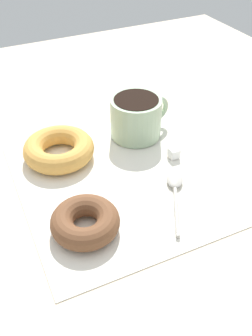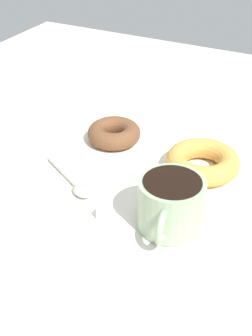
{
  "view_description": "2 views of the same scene",
  "coord_description": "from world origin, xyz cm",
  "px_view_note": "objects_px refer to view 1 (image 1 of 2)",
  "views": [
    {
      "loc": [
        -40.33,
        16.31,
        37.72
      ],
      "look_at": [
        -1.41,
        -2.43,
        2.3
      ],
      "focal_mm": 40.0,
      "sensor_mm": 36.0,
      "label": 1
    },
    {
      "loc": [
        25.11,
        -54.14,
        41.17
      ],
      "look_at": [
        -1.41,
        -2.43,
        2.3
      ],
      "focal_mm": 50.0,
      "sensor_mm": 36.0,
      "label": 2
    }
  ],
  "objects_px": {
    "sugar_cube": "(175,154)",
    "donut_far": "(85,222)",
    "donut_near_cup": "(59,149)",
    "spoon": "(175,188)",
    "coffee_cup": "(137,116)"
  },
  "relations": [
    {
      "from": "sugar_cube",
      "to": "donut_far",
      "type": "bearing_deg",
      "value": 113.52
    },
    {
      "from": "donut_near_cup",
      "to": "sugar_cube",
      "type": "xyz_separation_m",
      "value": [
        -0.08,
        -0.17,
        -0.01
      ]
    },
    {
      "from": "spoon",
      "to": "sugar_cube",
      "type": "relative_size",
      "value": 7.55
    },
    {
      "from": "coffee_cup",
      "to": "donut_far",
      "type": "distance_m",
      "value": 0.24
    },
    {
      "from": "coffee_cup",
      "to": "sugar_cube",
      "type": "height_order",
      "value": "coffee_cup"
    },
    {
      "from": "coffee_cup",
      "to": "donut_far",
      "type": "relative_size",
      "value": 1.27
    },
    {
      "from": "donut_near_cup",
      "to": "donut_far",
      "type": "bearing_deg",
      "value": 173.88
    },
    {
      "from": "donut_far",
      "to": "sugar_cube",
      "type": "bearing_deg",
      "value": -66.48
    },
    {
      "from": "donut_near_cup",
      "to": "donut_far",
      "type": "relative_size",
      "value": 1.26
    },
    {
      "from": "coffee_cup",
      "to": "spoon",
      "type": "distance_m",
      "value": 0.16
    },
    {
      "from": "coffee_cup",
      "to": "donut_far",
      "type": "bearing_deg",
      "value": 136.65
    },
    {
      "from": "donut_far",
      "to": "sugar_cube",
      "type": "relative_size",
      "value": 5.78
    },
    {
      "from": "donut_far",
      "to": "spoon",
      "type": "height_order",
      "value": "donut_far"
    },
    {
      "from": "coffee_cup",
      "to": "spoon",
      "type": "height_order",
      "value": "coffee_cup"
    },
    {
      "from": "donut_far",
      "to": "donut_near_cup",
      "type": "bearing_deg",
      "value": -6.12
    }
  ]
}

